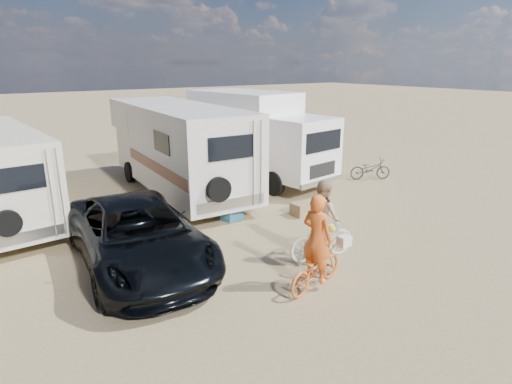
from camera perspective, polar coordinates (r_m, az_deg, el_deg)
ground at (r=10.60m, az=4.85°, el=-9.06°), size 140.00×140.00×0.00m
rv_main at (r=15.82m, az=-10.28°, el=5.49°), size 3.04×8.21×3.18m
box_truck at (r=17.29m, az=0.46°, el=7.25°), size 3.27×6.74×3.50m
dark_suv at (r=10.43m, az=-15.41°, el=-5.47°), size 3.03×5.74×1.54m
bike_man at (r=9.32m, az=7.91°, el=-9.92°), size 1.80×0.98×0.90m
bike_woman at (r=10.58m, az=8.76°, el=-6.12°), size 1.82×0.78×1.06m
rider_man at (r=9.10m, az=8.03°, el=-7.11°), size 0.60×0.78×1.90m
rider_woman at (r=10.44m, az=8.85°, el=-4.22°), size 0.82×0.98×1.81m
bike_parked at (r=18.23m, az=14.87°, el=2.95°), size 1.73×1.32×0.87m
cooler at (r=13.16m, az=-3.23°, el=-2.64°), size 0.69×0.57×0.49m
crate at (r=13.56m, az=5.92°, el=-2.30°), size 0.52×0.52×0.40m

